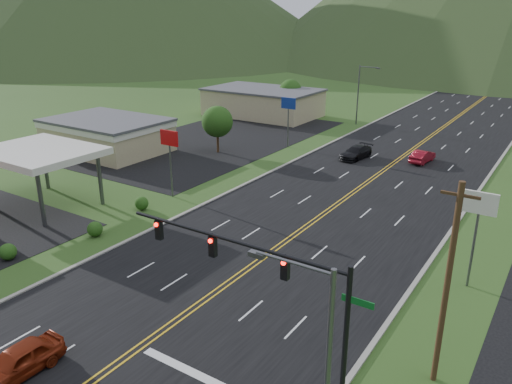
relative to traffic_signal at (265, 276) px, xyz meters
The scene contains 15 objects.
traffic_signal is the anchor object (origin of this frame).
streetlight_east 6.17m from the traffic_signal, 40.39° to the right, with size 3.28×0.25×9.00m.
streetlight_west 58.88m from the traffic_signal, 107.97° to the left, with size 3.28×0.25×9.00m.
gas_canopy 29.59m from the traffic_signal, 164.30° to the left, with size 10.00×8.00×5.30m.
building_west_mid 45.46m from the traffic_signal, 148.05° to the left, with size 14.40×10.40×4.10m.
building_west_far 64.15m from the traffic_signal, 122.56° to the left, with size 18.40×11.40×4.50m.
pole_sign_west_a 26.00m from the traffic_signal, 142.00° to the left, with size 2.00×0.18×6.40m.
pole_sign_west_b 43.17m from the traffic_signal, 118.32° to the left, with size 2.00×0.18×6.40m.
pole_sign_east_a 15.45m from the traffic_signal, 65.05° to the left, with size 2.00×0.18×6.40m.
tree_west_a 40.80m from the traffic_signal, 130.50° to the left, with size 3.84×3.84×5.82m.
tree_west_b 66.01m from the traffic_signal, 118.49° to the left, with size 3.84×3.84×5.82m.
utility_pole_a 8.08m from the traffic_signal, 29.72° to the left, with size 1.60×0.28×10.00m.
car_red_near 12.70m from the traffic_signal, 145.74° to the right, with size 1.80×4.47×1.52m, color maroon.
car_dark_mid 39.52m from the traffic_signal, 106.18° to the left, with size 2.05×5.04×1.46m, color black.
car_red_far 40.92m from the traffic_signal, 95.44° to the left, with size 1.52×4.35×1.43m, color maroon.
Camera 1 is at (17.02, -2.88, 16.56)m, focal length 35.00 mm.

